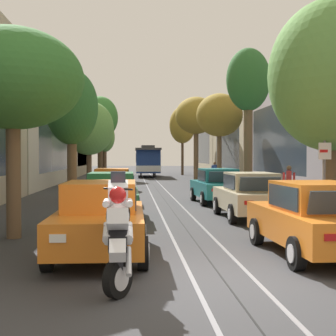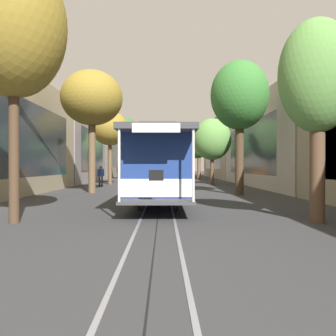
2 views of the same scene
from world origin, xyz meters
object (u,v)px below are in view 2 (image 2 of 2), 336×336
at_px(motorcycle_with_rider, 173,170).
at_px(street_tree_kerb_right_fourth, 92,99).
at_px(parked_car_green_second_left, 178,172).
at_px(pedestrian_on_left_pavement, 101,175).
at_px(street_tree_kerb_left_mid, 212,139).
at_px(parked_car_orange_near_right, 148,171).
at_px(street_tree_kerb_left_fourth, 239,97).
at_px(street_tree_kerb_left_far, 317,79).
at_px(parked_car_teal_mid_right, 145,173).
at_px(cable_car_trolley, 159,166).
at_px(street_tree_kerb_right_second, 127,133).
at_px(parked_car_orange_mid_left, 181,173).
at_px(street_tree_kerb_left_near, 192,151).
at_px(pedestrian_on_right_pavement, 124,171).
at_px(parked_car_orange_near_left, 176,171).
at_px(street_tree_kerb_right_near, 133,147).
at_px(street_sign_post, 137,167).
at_px(parked_car_beige_second_right, 146,172).
at_px(street_tree_kerb_left_second, 199,144).
at_px(street_tree_kerb_right_far, 14,26).
at_px(street_tree_kerb_right_mid, 110,129).

bearing_deg(motorcycle_with_rider, street_tree_kerb_right_fourth, 80.77).
relative_size(parked_car_green_second_left, pedestrian_on_left_pavement, 2.55).
bearing_deg(street_tree_kerb_left_mid, parked_car_orange_near_right, -74.34).
height_order(street_tree_kerb_left_fourth, street_tree_kerb_left_far, street_tree_kerb_left_fourth).
distance_m(parked_car_teal_mid_right, cable_car_trolley, 29.79).
distance_m(street_tree_kerb_right_second, street_tree_kerb_right_fourth, 20.72).
relative_size(parked_car_orange_mid_left, cable_car_trolley, 0.48).
distance_m(parked_car_teal_mid_right, motorcycle_with_rider, 14.95).
relative_size(street_tree_kerb_left_near, pedestrian_on_right_pavement, 3.13).
distance_m(parked_car_orange_near_left, street_tree_kerb_right_near, 8.63).
height_order(parked_car_orange_mid_left, street_sign_post, street_sign_post).
bearing_deg(street_tree_kerb_right_fourth, cable_car_trolley, 123.13).
distance_m(pedestrian_on_left_pavement, street_sign_post, 24.96).
distance_m(parked_car_beige_second_right, parked_car_teal_mid_right, 5.63).
height_order(street_tree_kerb_left_second, street_tree_kerb_left_fourth, street_tree_kerb_left_fourth).
distance_m(parked_car_orange_near_left, street_tree_kerb_right_fourth, 35.66).
bearing_deg(street_tree_kerb_left_far, parked_car_orange_near_right, -81.32).
bearing_deg(street_tree_kerb_left_second, parked_car_orange_mid_left, -45.29).
bearing_deg(street_tree_kerb_right_far, street_tree_kerb_right_fourth, -89.51).
xyz_separation_m(parked_car_orange_near_left, street_tree_kerb_right_second, (6.51, 13.96, 4.98)).
bearing_deg(street_tree_kerb_left_second, street_tree_kerb_right_fourth, 66.92).
bearing_deg(motorcycle_with_rider, parked_car_teal_mid_right, 74.21).
bearing_deg(motorcycle_with_rider, parked_car_orange_near_left, 99.29).
relative_size(street_tree_kerb_left_mid, street_sign_post, 2.36).
bearing_deg(parked_car_teal_mid_right, street_tree_kerb_left_second, 161.24).
distance_m(street_tree_kerb_left_fourth, street_tree_kerb_right_near, 33.56).
bearing_deg(street_tree_kerb_right_fourth, parked_car_orange_near_left, -100.69).
distance_m(parked_car_teal_mid_right, street_tree_kerb_right_mid, 14.04).
distance_m(parked_car_beige_second_right, cable_car_trolley, 35.41).
bearing_deg(street_tree_kerb_left_mid, parked_car_teal_mid_right, -61.95).
relative_size(parked_car_green_second_left, street_tree_kerb_right_second, 0.57).
distance_m(street_tree_kerb_left_near, motorcycle_with_rider, 6.76).
bearing_deg(street_tree_kerb_left_far, street_sign_post, -78.58).
distance_m(parked_car_green_second_left, street_tree_kerb_left_near, 5.48).
relative_size(parked_car_teal_mid_right, street_tree_kerb_right_fourth, 0.58).
xyz_separation_m(parked_car_orange_near_left, street_tree_kerb_right_near, (6.69, 3.96, 3.74)).
relative_size(street_tree_kerb_right_mid, street_tree_kerb_right_far, 0.84).
bearing_deg(street_tree_kerb_left_near, pedestrian_on_left_pavement, 69.45).
xyz_separation_m(parked_car_green_second_left, street_tree_kerb_right_second, (6.55, 7.81, 4.98)).
relative_size(parked_car_teal_mid_right, street_tree_kerb_right_near, 0.64).
height_order(parked_car_green_second_left, street_tree_kerb_right_mid, street_tree_kerb_right_mid).
distance_m(street_tree_kerb_right_far, pedestrian_on_right_pavement, 36.34).
bearing_deg(street_tree_kerb_left_fourth, pedestrian_on_right_pavement, -69.41).
bearing_deg(street_tree_kerb_left_mid, parked_car_orange_mid_left, -80.36).
relative_size(parked_car_orange_near_left, street_tree_kerb_left_near, 0.80).
bearing_deg(motorcycle_with_rider, pedestrian_on_right_pavement, 61.84).
distance_m(street_tree_kerb_right_second, motorcycle_with_rider, 18.45).
xyz_separation_m(parked_car_beige_second_right, street_tree_kerb_right_mid, (2.29, 18.77, 4.31)).
bearing_deg(parked_car_green_second_left, parked_car_orange_mid_left, 92.12).
bearing_deg(street_tree_kerb_left_second, motorcycle_with_rider, -80.61).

